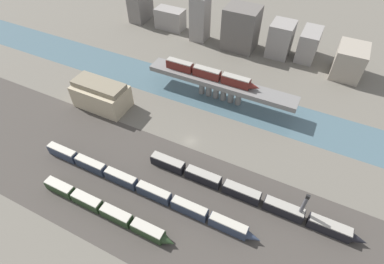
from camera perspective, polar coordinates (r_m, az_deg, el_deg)
The scene contains 17 objects.
ground_plane at distance 105.90m, azimuth -0.32°, elevation -1.76°, with size 400.00×400.00×0.00m, color #666056.
railbed_yard at distance 93.43m, azimuth -7.02°, elevation -11.55°, with size 280.00×42.00×0.01m, color #423D38.
river_water at distance 123.78m, azimuth 5.22°, elevation 6.44°, with size 320.00×19.15×0.01m, color #47606B.
bridge at distance 119.55m, azimuth 5.44°, elevation 8.99°, with size 60.42×7.65×8.66m.
train_on_bridge at distance 118.76m, azimuth 3.47°, elevation 11.00°, with size 39.03×3.02×3.78m.
train_yard_near at distance 91.34m, azimuth -16.21°, elevation -14.03°, with size 44.05×3.01×3.57m.
train_yard_mid at distance 93.02m, azimuth -9.79°, elevation -10.27°, with size 73.70×2.66×3.97m.
train_yard_far at distance 91.85m, azimuth 10.29°, elevation -11.59°, with size 65.80×3.04×3.78m.
warehouse_building at distance 121.69m, azimuth -16.88°, elevation 6.77°, with size 20.78×11.69×11.03m.
signal_tower at distance 88.97m, azimuth 20.29°, elevation -13.36°, with size 1.01×1.01×11.65m.
city_block_far_left at distance 182.29m, azimuth -9.89°, elevation 23.10°, with size 8.17×14.02×18.96m, color slate.
city_block_left at distance 172.34m, azimuth -4.17°, elevation 20.70°, with size 15.40×8.26×10.54m, color gray.
city_block_center at distance 158.94m, azimuth 1.53°, elevation 20.83°, with size 8.01×8.66×22.06m, color gray.
city_block_right at distance 153.58m, azimuth 9.32°, elevation 18.93°, with size 15.72×13.40×20.12m, color #605B56.
city_block_far_right at distance 152.66m, azimuth 16.50°, elevation 16.59°, with size 10.32×11.99×15.81m, color gray.
city_block_tall at distance 155.08m, azimuth 21.33°, elevation 15.28°, with size 8.25×15.22×13.38m, color gray.
city_block_low at distance 149.59m, azimuth 27.77°, elevation 11.84°, with size 12.04×15.59×13.27m, color gray.
Camera 1 is at (32.07, -63.76, 78.24)m, focal length 28.00 mm.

